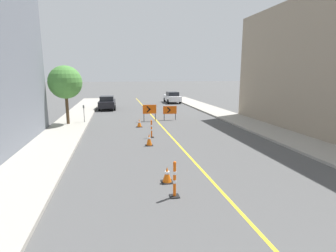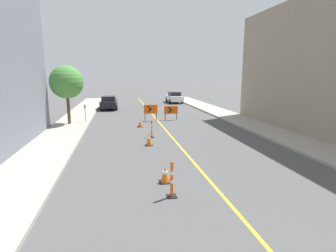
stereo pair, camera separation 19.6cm
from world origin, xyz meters
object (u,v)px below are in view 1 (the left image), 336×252
traffic_cone_third (149,140)px  parked_car_curb_near (107,103)px  traffic_cone_fourth (139,123)px  arrow_barricade_primary (150,110)px  delineator_post_front (175,181)px  arrow_barricade_secondary (170,110)px  parked_car_curb_mid (172,97)px  traffic_cone_second (167,175)px  parking_meter_far_curb (84,110)px  delineator_post_rear (151,130)px  street_tree_left_near (65,82)px

traffic_cone_third → parked_car_curb_near: bearing=99.3°
traffic_cone_fourth → arrow_barricade_primary: bearing=64.8°
delineator_post_front → arrow_barricade_secondary: 15.24m
traffic_cone_fourth → parked_car_curb_mid: size_ratio=0.14×
traffic_cone_third → traffic_cone_second: bearing=-90.1°
traffic_cone_second → parking_meter_far_curb: size_ratio=0.43×
arrow_barricade_secondary → parked_car_curb_near: size_ratio=0.29×
delineator_post_front → delineator_post_rear: (0.41, 8.58, -0.05)m
delineator_post_rear → parking_meter_far_curb: (-4.86, 6.04, 0.66)m
traffic_cone_second → arrow_barricade_secondary: arrow_barricade_secondary is taller
traffic_cone_fourth → arrow_barricade_primary: arrow_barricade_primary is taller
traffic_cone_third → parked_car_curb_near: parked_car_curb_near is taller
traffic_cone_fourth → parking_meter_far_curb: 5.07m
traffic_cone_second → delineator_post_rear: bearing=86.7°
traffic_cone_second → traffic_cone_fourth: 11.01m
traffic_cone_second → arrow_barricade_secondary: (2.99, 13.70, 0.57)m
parking_meter_far_curb → street_tree_left_near: size_ratio=0.31×
parked_car_curb_near → parking_meter_far_curb: size_ratio=3.02×
arrow_barricade_primary → parked_car_curb_mid: 15.43m
parked_car_curb_near → street_tree_left_near: (-2.87, -9.66, 2.66)m
traffic_cone_third → arrow_barricade_primary: size_ratio=0.49×
traffic_cone_third → street_tree_left_near: (-5.66, 7.35, 3.11)m
delineator_post_rear → arrow_barricade_secondary: bearing=68.0°
arrow_barricade_primary → street_tree_left_near: street_tree_left_near is taller
traffic_cone_fourth → traffic_cone_third: bearing=-89.4°
parked_car_curb_mid → traffic_cone_fourth: bearing=-111.6°
traffic_cone_second → arrow_barricade_primary: size_ratio=0.43×
arrow_barricade_secondary → parked_car_curb_near: parked_car_curb_near is taller
traffic_cone_second → delineator_post_front: 1.27m
parked_car_curb_near → arrow_barricade_primary: bearing=-64.7°
delineator_post_front → arrow_barricade_primary: size_ratio=0.87×
parked_car_curb_near → street_tree_left_near: street_tree_left_near is taller
traffic_cone_third → street_tree_left_near: bearing=127.6°
delineator_post_rear → parked_car_curb_mid: 21.46m
parked_car_curb_mid → arrow_barricade_primary: bearing=-110.8°
arrow_barricade_secondary → street_tree_left_near: 9.06m
traffic_cone_fourth → parked_car_curb_near: 11.74m
arrow_barricade_secondary → delineator_post_front: bearing=-98.5°
arrow_barricade_primary → arrow_barricade_secondary: bearing=7.8°
traffic_cone_second → arrow_barricade_secondary: bearing=77.7°
delineator_post_rear → arrow_barricade_secondary: size_ratio=0.92×
parked_car_curb_near → street_tree_left_near: size_ratio=0.94×
parked_car_curb_near → parked_car_curb_mid: bearing=33.3°
arrow_barricade_primary → traffic_cone_second: bearing=-94.6°
delineator_post_rear → street_tree_left_near: 8.66m
traffic_cone_fourth → street_tree_left_near: street_tree_left_near is taller
arrow_barricade_secondary → traffic_cone_fourth: bearing=-135.6°
traffic_cone_second → delineator_post_front: delineator_post_front is taller
traffic_cone_third → parked_car_curb_near: 17.23m
arrow_barricade_primary → delineator_post_front: bearing=-94.2°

